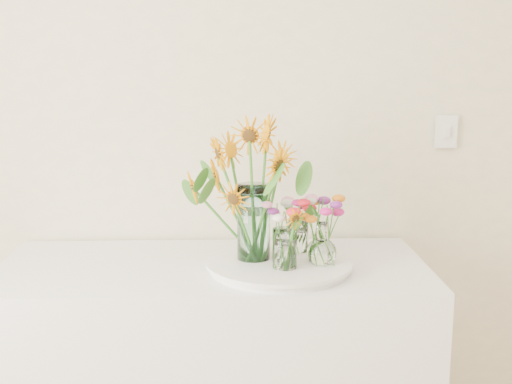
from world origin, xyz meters
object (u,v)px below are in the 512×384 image
(mason_jar, at_px, (254,223))
(small_vase_b, at_px, (322,243))
(small_vase_a, at_px, (285,249))
(small_vase_c, at_px, (298,236))
(tray, at_px, (279,266))

(mason_jar, bearing_deg, small_vase_b, -13.92)
(mason_jar, height_order, small_vase_b, mason_jar)
(small_vase_a, distance_m, small_vase_c, 0.19)
(tray, relative_size, small_vase_b, 3.24)
(mason_jar, bearing_deg, tray, -19.79)
(small_vase_a, bearing_deg, tray, 99.82)
(mason_jar, relative_size, small_vase_a, 1.92)
(tray, relative_size, small_vase_c, 3.80)
(tray, height_order, small_vase_b, small_vase_b)
(small_vase_a, height_order, small_vase_b, small_vase_b)
(tray, relative_size, small_vase_a, 3.43)
(mason_jar, relative_size, small_vase_b, 1.81)
(mason_jar, bearing_deg, small_vase_c, 27.14)
(small_vase_b, distance_m, small_vase_c, 0.14)
(tray, xyz_separation_m, mason_jar, (-0.08, 0.03, 0.14))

